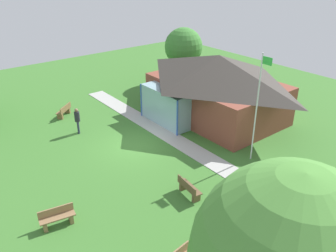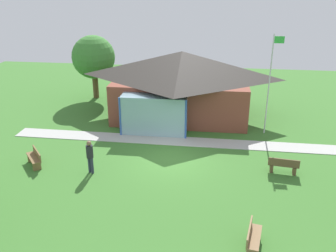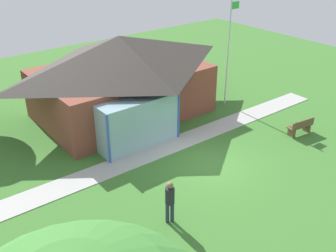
{
  "view_description": "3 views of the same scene",
  "coord_description": "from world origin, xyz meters",
  "px_view_note": "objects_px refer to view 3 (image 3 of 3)",
  "views": [
    {
      "loc": [
        15.92,
        -10.18,
        10.48
      ],
      "look_at": [
        0.93,
        1.75,
        1.19
      ],
      "focal_mm": 37.49,
      "sensor_mm": 36.0,
      "label": 1
    },
    {
      "loc": [
        2.1,
        -17.86,
        9.23
      ],
      "look_at": [
        -0.43,
        1.74,
        1.22
      ],
      "focal_mm": 39.97,
      "sensor_mm": 36.0,
      "label": 2
    },
    {
      "loc": [
        -10.95,
        -10.94,
        9.81
      ],
      "look_at": [
        -0.28,
        2.71,
        0.94
      ],
      "focal_mm": 42.69,
      "sensor_mm": 36.0,
      "label": 3
    }
  ],
  "objects_px": {
    "flagpole": "(229,50)",
    "bench_mid_right": "(300,127)",
    "pavilion": "(121,76)",
    "visitor_strolling_lawn": "(170,199)",
    "bench_mid_left": "(87,245)"
  },
  "relations": [
    {
      "from": "bench_mid_right",
      "to": "visitor_strolling_lawn",
      "type": "xyz_separation_m",
      "value": [
        -9.53,
        -1.2,
        0.62
      ]
    },
    {
      "from": "pavilion",
      "to": "flagpole",
      "type": "height_order",
      "value": "flagpole"
    },
    {
      "from": "pavilion",
      "to": "bench_mid_left",
      "type": "xyz_separation_m",
      "value": [
        -6.75,
        -8.47,
        -1.94
      ]
    },
    {
      "from": "flagpole",
      "to": "bench_mid_left",
      "type": "bearing_deg",
      "value": -154.46
    },
    {
      "from": "pavilion",
      "to": "visitor_strolling_lawn",
      "type": "xyz_separation_m",
      "value": [
        -3.61,
        -8.87,
        -1.32
      ]
    },
    {
      "from": "pavilion",
      "to": "bench_mid_left",
      "type": "distance_m",
      "value": 11.0
    },
    {
      "from": "flagpole",
      "to": "visitor_strolling_lawn",
      "type": "height_order",
      "value": "flagpole"
    },
    {
      "from": "flagpole",
      "to": "bench_mid_left",
      "type": "xyz_separation_m",
      "value": [
        -12.34,
        -5.89,
        -2.97
      ]
    },
    {
      "from": "flagpole",
      "to": "visitor_strolling_lawn",
      "type": "xyz_separation_m",
      "value": [
        -9.2,
        -6.29,
        -2.35
      ]
    },
    {
      "from": "bench_mid_right",
      "to": "bench_mid_left",
      "type": "bearing_deg",
      "value": -168.89
    },
    {
      "from": "flagpole",
      "to": "bench_mid_right",
      "type": "distance_m",
      "value": 5.9
    },
    {
      "from": "pavilion",
      "to": "bench_mid_right",
      "type": "xyz_separation_m",
      "value": [
        5.92,
        -7.66,
        -1.94
      ]
    },
    {
      "from": "pavilion",
      "to": "bench_mid_right",
      "type": "bearing_deg",
      "value": -52.29
    },
    {
      "from": "bench_mid_right",
      "to": "bench_mid_left",
      "type": "xyz_separation_m",
      "value": [
        -12.67,
        -0.81,
        0.0
      ]
    },
    {
      "from": "flagpole",
      "to": "bench_mid_right",
      "type": "bearing_deg",
      "value": -86.21
    }
  ]
}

